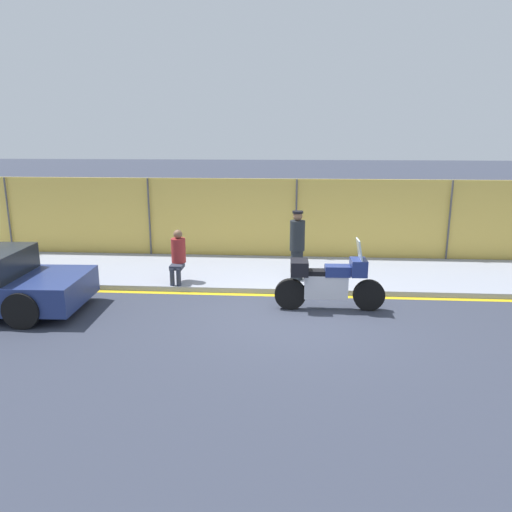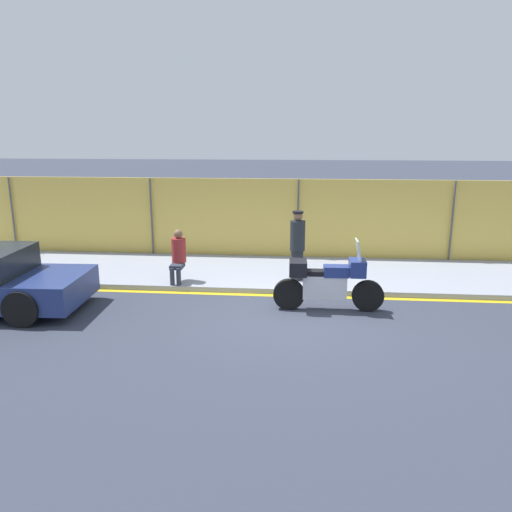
% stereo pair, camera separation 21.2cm
% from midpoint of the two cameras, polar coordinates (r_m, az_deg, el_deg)
% --- Properties ---
extents(ground_plane, '(120.00, 120.00, 0.00)m').
position_cam_midpoint_polar(ground_plane, '(10.25, 5.02, -6.89)').
color(ground_plane, '#333847').
extents(sidewalk, '(31.85, 3.19, 0.12)m').
position_cam_midpoint_polar(sidewalk, '(13.07, 5.10, -1.99)').
color(sidewalk, '#8E93A3').
rests_on(sidewalk, ground_plane).
extents(curb_paint_stripe, '(31.85, 0.18, 0.01)m').
position_cam_midpoint_polar(curb_paint_stripe, '(11.48, 5.06, -4.57)').
color(curb_paint_stripe, gold).
rests_on(curb_paint_stripe, ground_plane).
extents(storefront_fence, '(30.26, 0.17, 2.36)m').
position_cam_midpoint_polar(storefront_fence, '(14.46, 5.23, 4.10)').
color(storefront_fence, gold).
rests_on(storefront_fence, ground_plane).
extents(motorcycle, '(2.30, 0.53, 1.52)m').
position_cam_midpoint_polar(motorcycle, '(10.49, 8.74, -2.94)').
color(motorcycle, black).
rests_on(motorcycle, ground_plane).
extents(officer_standing, '(0.36, 0.36, 1.69)m').
position_cam_midpoint_polar(officer_standing, '(12.09, 5.25, 1.26)').
color(officer_standing, '#1E2328').
rests_on(officer_standing, sidewalk).
extents(person_seated_on_curb, '(0.34, 0.64, 1.26)m').
position_cam_midpoint_polar(person_seated_on_curb, '(12.10, -8.39, 0.34)').
color(person_seated_on_curb, '#2D3342').
rests_on(person_seated_on_curb, sidewalk).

